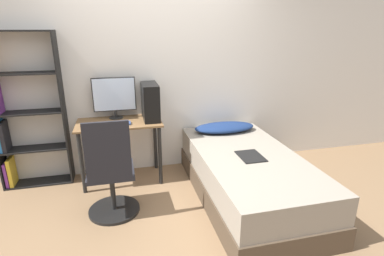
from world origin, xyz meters
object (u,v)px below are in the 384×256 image
object	(u,v)px
bookshelf	(17,115)
monitor	(114,96)
office_chair	(111,179)
pc_tower	(150,102)
bed	(247,176)
keyboard	(114,124)

from	to	relation	value
bookshelf	monitor	bearing A→B (deg)	1.11
bookshelf	office_chair	size ratio (longest dim) A/B	1.73
bookshelf	monitor	size ratio (longest dim) A/B	3.52
bookshelf	pc_tower	bearing A→B (deg)	-4.52
monitor	pc_tower	bearing A→B (deg)	-18.68
office_chair	bed	world-z (taller)	office_chair
bookshelf	bed	distance (m)	2.66
monitor	keyboard	distance (m)	0.38
bed	keyboard	bearing A→B (deg)	154.85
bed	pc_tower	xyz separation A→B (m)	(-0.94, 0.79, 0.71)
bookshelf	pc_tower	world-z (taller)	bookshelf
keyboard	pc_tower	world-z (taller)	pc_tower
bed	pc_tower	size ratio (longest dim) A/B	4.72
bed	office_chair	bearing A→B (deg)	179.75
bed	monitor	size ratio (longest dim) A/B	4.05
monitor	keyboard	size ratio (longest dim) A/B	1.34
office_chair	pc_tower	distance (m)	1.08
office_chair	monitor	world-z (taller)	monitor
office_chair	pc_tower	world-z (taller)	pc_tower
pc_tower	monitor	bearing A→B (deg)	161.32
bed	keyboard	world-z (taller)	keyboard
bookshelf	pc_tower	size ratio (longest dim) A/B	4.09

